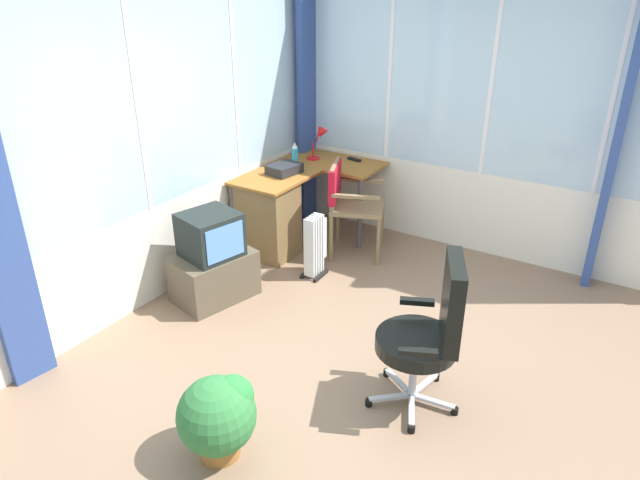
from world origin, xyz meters
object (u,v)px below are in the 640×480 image
at_px(wooden_armchair, 346,196).
at_px(office_chair, 431,328).
at_px(desk, 273,213).
at_px(potted_plant, 219,415).
at_px(paper_tray, 284,169).
at_px(desk_lamp, 321,137).
at_px(space_heater, 316,245).
at_px(tv_on_stand, 213,262).
at_px(tv_remote, 354,159).
at_px(spray_bottle, 295,153).

bearing_deg(wooden_armchair, office_chair, -136.68).
distance_m(desk, wooden_armchair, 0.71).
height_order(wooden_armchair, potted_plant, wooden_armchair).
bearing_deg(wooden_armchair, paper_tray, 105.45).
relative_size(desk_lamp, paper_tray, 1.13).
relative_size(wooden_armchair, office_chair, 0.88).
distance_m(office_chair, space_heater, 1.85).
bearing_deg(tv_on_stand, tv_remote, -8.75).
xyz_separation_m(desk, desk_lamp, (0.79, -0.04, 0.55)).
xyz_separation_m(desk, office_chair, (-1.23, -2.08, 0.16)).
relative_size(wooden_armchair, space_heater, 1.56).
height_order(office_chair, potted_plant, office_chair).
bearing_deg(desk_lamp, paper_tray, 176.36).
relative_size(tv_remote, office_chair, 0.15).
distance_m(desk_lamp, office_chair, 2.90).
bearing_deg(desk, office_chair, -120.65).
xyz_separation_m(desk, wooden_armchair, (0.35, -0.59, 0.18)).
bearing_deg(spray_bottle, desk, -171.02).
relative_size(desk, spray_bottle, 6.23).
bearing_deg(wooden_armchair, potted_plant, -165.28).
distance_m(paper_tray, space_heater, 0.85).
relative_size(paper_tray, potted_plant, 0.60).
distance_m(desk_lamp, potted_plant, 3.34).
relative_size(desk, potted_plant, 2.68).
bearing_deg(paper_tray, space_heater, -122.45).
relative_size(tv_remote, potted_plant, 0.30).
xyz_separation_m(tv_remote, space_heater, (-1.07, -0.22, -0.46)).
distance_m(office_chair, tv_on_stand, 2.02).
distance_m(desk_lamp, paper_tray, 0.62).
bearing_deg(paper_tray, office_chair, -124.49).
height_order(office_chair, space_heater, office_chair).
distance_m(tv_remote, space_heater, 1.19).
bearing_deg(office_chair, wooden_armchair, 43.32).
height_order(desk, desk_lamp, desk_lamp).
height_order(desk, wooden_armchair, wooden_armchair).
bearing_deg(tv_on_stand, space_heater, -32.80).
bearing_deg(potted_plant, tv_on_stand, 42.61).
distance_m(tv_remote, paper_tray, 0.79).
relative_size(spray_bottle, space_heater, 0.38).
bearing_deg(wooden_armchair, tv_remote, 21.52).
height_order(tv_remote, spray_bottle, spray_bottle).
bearing_deg(desk, desk_lamp, -3.22).
bearing_deg(office_chair, potted_plant, 141.20).
xyz_separation_m(tv_remote, wooden_armchair, (-0.54, -0.21, -0.17)).
bearing_deg(tv_on_stand, office_chair, -97.82).
distance_m(paper_tray, potted_plant, 2.79).
height_order(tv_remote, tv_on_stand, tv_remote).
xyz_separation_m(spray_bottle, paper_tray, (-0.30, -0.08, -0.06)).
height_order(wooden_armchair, office_chair, office_chair).
relative_size(desk_lamp, office_chair, 0.33).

